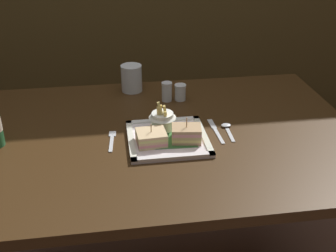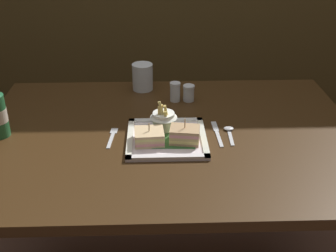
{
  "view_description": "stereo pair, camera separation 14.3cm",
  "coord_description": "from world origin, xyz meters",
  "px_view_note": "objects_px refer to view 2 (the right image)",
  "views": [
    {
      "loc": [
        -0.19,
        -1.27,
        1.47
      ],
      "look_at": [
        -0.01,
        -0.03,
        0.79
      ],
      "focal_mm": 45.43,
      "sensor_mm": 36.0,
      "label": 1
    },
    {
      "loc": [
        -0.05,
        -1.29,
        1.47
      ],
      "look_at": [
        -0.01,
        -0.03,
        0.79
      ],
      "focal_mm": 45.43,
      "sensor_mm": 36.0,
      "label": 2
    }
  ],
  "objects_px": {
    "water_glass": "(143,79)",
    "fork": "(112,137)",
    "sandwich_half_left": "(149,137)",
    "spoon": "(229,131)",
    "fries_cup": "(164,118)",
    "salt_shaker": "(175,93)",
    "pepper_shaker": "(189,94)",
    "sandwich_half_right": "(185,135)",
    "knife": "(217,133)",
    "square_plate": "(167,139)",
    "dining_table": "(169,155)"
  },
  "relations": [
    {
      "from": "dining_table",
      "to": "knife",
      "type": "xyz_separation_m",
      "value": [
        0.17,
        -0.01,
        0.09
      ]
    },
    {
      "from": "sandwich_half_left",
      "to": "fries_cup",
      "type": "relative_size",
      "value": 0.93
    },
    {
      "from": "pepper_shaker",
      "to": "salt_shaker",
      "type": "bearing_deg",
      "value": 180.0
    },
    {
      "from": "knife",
      "to": "salt_shaker",
      "type": "bearing_deg",
      "value": 116.21
    },
    {
      "from": "water_glass",
      "to": "pepper_shaker",
      "type": "height_order",
      "value": "water_glass"
    },
    {
      "from": "sandwich_half_right",
      "to": "salt_shaker",
      "type": "height_order",
      "value": "sandwich_half_right"
    },
    {
      "from": "dining_table",
      "to": "fries_cup",
      "type": "relative_size",
      "value": 12.37
    },
    {
      "from": "fries_cup",
      "to": "fork",
      "type": "relative_size",
      "value": 0.78
    },
    {
      "from": "sandwich_half_right",
      "to": "spoon",
      "type": "relative_size",
      "value": 0.84
    },
    {
      "from": "sandwich_half_left",
      "to": "fork",
      "type": "xyz_separation_m",
      "value": [
        -0.13,
        0.06,
        -0.03
      ]
    },
    {
      "from": "water_glass",
      "to": "fork",
      "type": "relative_size",
      "value": 0.81
    },
    {
      "from": "fork",
      "to": "pepper_shaker",
      "type": "height_order",
      "value": "pepper_shaker"
    },
    {
      "from": "sandwich_half_right",
      "to": "water_glass",
      "type": "bearing_deg",
      "value": 107.45
    },
    {
      "from": "salt_shaker",
      "to": "spoon",
      "type": "bearing_deg",
      "value": -56.51
    },
    {
      "from": "pepper_shaker",
      "to": "knife",
      "type": "bearing_deg",
      "value": -73.76
    },
    {
      "from": "square_plate",
      "to": "knife",
      "type": "bearing_deg",
      "value": 14.11
    },
    {
      "from": "salt_shaker",
      "to": "square_plate",
      "type": "bearing_deg",
      "value": -97.76
    },
    {
      "from": "water_glass",
      "to": "pepper_shaker",
      "type": "bearing_deg",
      "value": -33.21
    },
    {
      "from": "sandwich_half_left",
      "to": "knife",
      "type": "bearing_deg",
      "value": 17.42
    },
    {
      "from": "fork",
      "to": "spoon",
      "type": "xyz_separation_m",
      "value": [
        0.4,
        0.02,
        0.0
      ]
    },
    {
      "from": "water_glass",
      "to": "knife",
      "type": "distance_m",
      "value": 0.47
    },
    {
      "from": "sandwich_half_right",
      "to": "fries_cup",
      "type": "relative_size",
      "value": 0.97
    },
    {
      "from": "fork",
      "to": "water_glass",
      "type": "bearing_deg",
      "value": 76.53
    },
    {
      "from": "knife",
      "to": "spoon",
      "type": "relative_size",
      "value": 1.43
    },
    {
      "from": "salt_shaker",
      "to": "pepper_shaker",
      "type": "relative_size",
      "value": 1.19
    },
    {
      "from": "sandwich_half_left",
      "to": "spoon",
      "type": "bearing_deg",
      "value": 15.56
    },
    {
      "from": "sandwich_half_right",
      "to": "fries_cup",
      "type": "distance_m",
      "value": 0.11
    },
    {
      "from": "sandwich_half_right",
      "to": "square_plate",
      "type": "bearing_deg",
      "value": 153.28
    },
    {
      "from": "dining_table",
      "to": "knife",
      "type": "bearing_deg",
      "value": -2.79
    },
    {
      "from": "fork",
      "to": "dining_table",
      "type": "bearing_deg",
      "value": 7.03
    },
    {
      "from": "sandwich_half_right",
      "to": "water_glass",
      "type": "relative_size",
      "value": 0.93
    },
    {
      "from": "square_plate",
      "to": "spoon",
      "type": "xyz_separation_m",
      "value": [
        0.22,
        0.05,
        -0.0
      ]
    },
    {
      "from": "sandwich_half_left",
      "to": "knife",
      "type": "height_order",
      "value": "sandwich_half_left"
    },
    {
      "from": "dining_table",
      "to": "salt_shaker",
      "type": "distance_m",
      "value": 0.29
    },
    {
      "from": "dining_table",
      "to": "knife",
      "type": "relative_size",
      "value": 7.47
    },
    {
      "from": "sandwich_half_right",
      "to": "salt_shaker",
      "type": "bearing_deg",
      "value": 92.52
    },
    {
      "from": "fries_cup",
      "to": "spoon",
      "type": "xyz_separation_m",
      "value": [
        0.23,
        -0.01,
        -0.05
      ]
    },
    {
      "from": "square_plate",
      "to": "water_glass",
      "type": "distance_m",
      "value": 0.45
    },
    {
      "from": "dining_table",
      "to": "water_glass",
      "type": "bearing_deg",
      "value": 104.4
    },
    {
      "from": "fries_cup",
      "to": "square_plate",
      "type": "bearing_deg",
      "value": -81.87
    },
    {
      "from": "water_glass",
      "to": "salt_shaker",
      "type": "relative_size",
      "value": 1.43
    },
    {
      "from": "water_glass",
      "to": "fork",
      "type": "distance_m",
      "value": 0.42
    },
    {
      "from": "fork",
      "to": "knife",
      "type": "bearing_deg",
      "value": 2.55
    },
    {
      "from": "pepper_shaker",
      "to": "sandwich_half_left",
      "type": "bearing_deg",
      "value": -114.3
    },
    {
      "from": "knife",
      "to": "pepper_shaker",
      "type": "relative_size",
      "value": 2.72
    },
    {
      "from": "dining_table",
      "to": "sandwich_half_right",
      "type": "distance_m",
      "value": 0.16
    },
    {
      "from": "fork",
      "to": "salt_shaker",
      "type": "bearing_deg",
      "value": 51.38
    },
    {
      "from": "sandwich_half_left",
      "to": "salt_shaker",
      "type": "distance_m",
      "value": 0.36
    },
    {
      "from": "knife",
      "to": "salt_shaker",
      "type": "height_order",
      "value": "salt_shaker"
    },
    {
      "from": "fries_cup",
      "to": "water_glass",
      "type": "xyz_separation_m",
      "value": [
        -0.08,
        0.37,
        -0.01
      ]
    }
  ]
}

